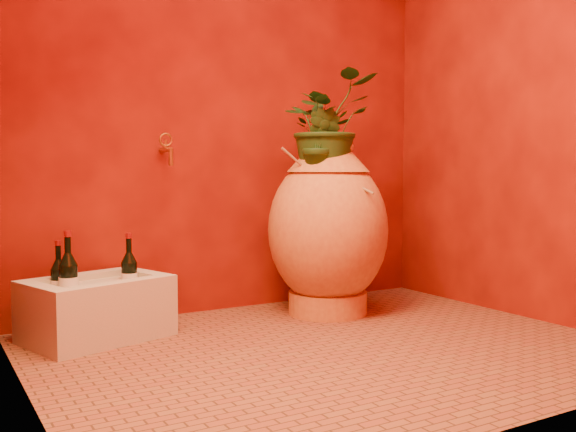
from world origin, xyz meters
TOP-DOWN VIEW (x-y plane):
  - floor at (0.00, 0.00)m, footprint 2.50×2.50m
  - wall_back at (0.00, 1.00)m, footprint 2.50×0.02m
  - wall_left at (-1.25, 0.00)m, footprint 0.02×2.00m
  - wall_right at (1.25, 0.00)m, footprint 0.02×2.00m
  - amphora at (0.38, 0.60)m, footprint 0.77×0.77m
  - stone_basin at (-0.85, 0.69)m, footprint 0.71×0.59m
  - wine_bottle_a at (-0.97, 0.70)m, footprint 0.09×0.09m
  - wine_bottle_b at (-1.00, 0.77)m, footprint 0.08×0.08m
  - wine_bottle_c at (-0.68, 0.76)m, footprint 0.08×0.08m
  - wall_tap at (-0.42, 0.91)m, footprint 0.07×0.16m
  - plant_main at (0.37, 0.60)m, footprint 0.56×0.51m
  - plant_side at (0.28, 0.52)m, footprint 0.25×0.26m

SIDE VIEW (x-z plane):
  - floor at x=0.00m, z-range 0.00..0.00m
  - stone_basin at x=-0.85m, z-range -0.01..0.28m
  - wine_bottle_b at x=-1.00m, z-range 0.11..0.42m
  - wine_bottle_c at x=-0.68m, z-range 0.11..0.44m
  - wine_bottle_a at x=-0.97m, z-range 0.11..0.46m
  - amphora at x=0.38m, z-range 0.00..0.94m
  - wall_tap at x=-0.42m, z-range 0.82..0.99m
  - plant_side at x=0.28m, z-range 0.74..1.11m
  - plant_main at x=0.37m, z-range 0.75..1.31m
  - wall_back at x=0.00m, z-range 0.00..2.50m
  - wall_left at x=-1.25m, z-range 0.00..2.50m
  - wall_right at x=1.25m, z-range 0.00..2.50m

